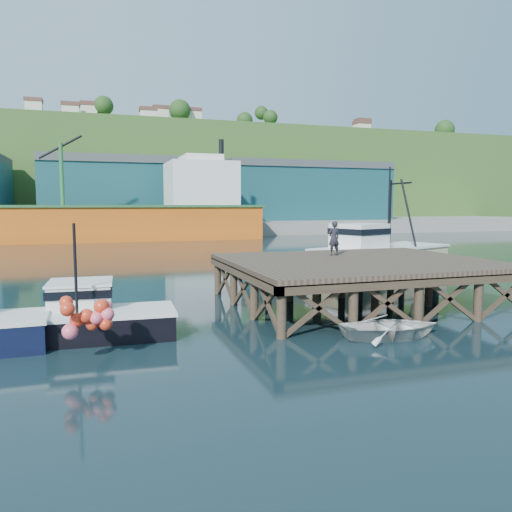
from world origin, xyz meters
name	(u,v)px	position (x,y,z in m)	size (l,w,h in m)	color
ground	(248,311)	(0.00, 0.00, 0.00)	(300.00, 300.00, 0.00)	black
wharf	(360,264)	(5.50, -0.19, 1.94)	(12.00, 10.00, 2.62)	brown
far_quay	(131,225)	(0.00, 70.00, 1.00)	(160.00, 40.00, 2.00)	gray
warehouse_mid	(132,194)	(0.00, 65.00, 6.50)	(28.00, 16.00, 9.00)	#194753
warehouse_right	(299,195)	(30.00, 65.00, 6.50)	(30.00, 16.00, 9.00)	#194753
cargo_ship	(76,215)	(-8.46, 48.00, 3.31)	(55.50, 10.00, 13.75)	orange
hillside	(120,177)	(0.00, 100.00, 11.00)	(220.00, 50.00, 22.00)	#2D511E
boat_black	(80,316)	(-6.98, -2.29, 0.76)	(6.77, 5.69, 4.12)	black
trawler	(378,252)	(12.10, 8.81, 1.50)	(11.52, 7.48, 7.27)	#C7BB81
dinghy	(391,327)	(3.56, -5.80, 0.37)	(2.58, 3.62, 0.75)	silver
dockworker	(334,238)	(5.30, 2.14, 3.00)	(0.64, 0.42, 1.76)	black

